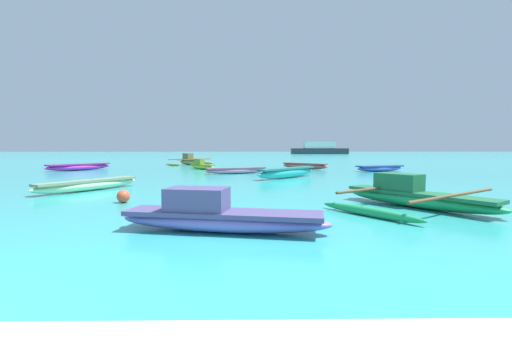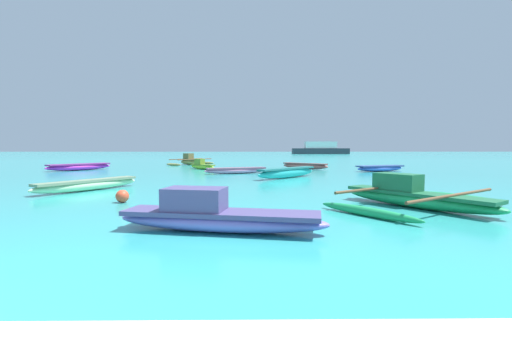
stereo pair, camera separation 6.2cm
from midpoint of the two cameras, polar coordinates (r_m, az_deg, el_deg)
moored_boat_0 at (r=16.25m, az=5.16°, el=-0.30°), size 3.20×3.37×0.48m
moored_boat_1 at (r=23.16m, az=8.00°, el=0.80°), size 2.93×2.73×0.40m
moored_boat_2 at (r=9.10m, az=24.64°, el=-3.94°), size 4.63×4.27×0.79m
moored_boat_3 at (r=18.92m, az=-3.38°, el=0.05°), size 3.59×1.78×0.33m
moored_boat_4 at (r=28.97m, az=-11.00°, el=1.55°), size 3.74×4.09×0.96m
moored_boat_5 at (r=5.96m, az=-6.57°, el=-7.54°), size 3.75×1.42×0.74m
moored_boat_6 at (r=22.99m, az=-9.14°, el=0.82°), size 2.00×1.99×0.69m
moored_boat_7 at (r=22.00m, az=19.85°, el=0.40°), size 3.32×1.85×0.36m
moored_boat_8 at (r=24.33m, az=-27.48°, el=0.57°), size 3.09×3.73×0.42m
moored_boat_9 at (r=12.72m, az=-26.18°, el=-2.11°), size 2.40×3.48×0.36m
mooring_buoy_0 at (r=9.59m, az=-21.41°, el=-4.02°), size 0.34×0.34×0.34m
distant_ferry at (r=79.58m, az=10.50°, el=3.56°), size 12.79×2.81×2.81m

